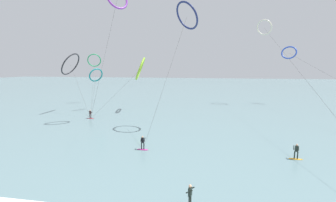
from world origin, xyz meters
name	(u,v)px	position (x,y,z in m)	size (l,w,h in m)	color
sea_water	(200,87)	(0.00, 105.11, 0.04)	(400.00, 200.00, 0.08)	slate
surfer_crimson	(90,115)	(-17.80, 33.40, 0.82)	(1.40, 0.63, 1.70)	red
surfer_magenta	(143,144)	(-3.03, 19.89, 0.82)	(1.40, 0.61, 1.70)	#CC288E
surfer_coral	(190,197)	(3.47, 10.22, 0.82)	(1.40, 0.64, 1.70)	#EA7260
surfer_amber	(296,153)	(13.88, 20.39, 0.82)	(1.40, 0.64, 1.70)	orange
kite_emerald	(94,60)	(-26.32, 50.92, 11.76)	(10.42, 18.99, 13.53)	#199351
kite_navy	(187,16)	(1.00, 29.75, 17.38)	(6.47, 12.38, 19.33)	navy
kite_lime	(140,69)	(-10.55, 42.46, 9.54)	(9.12, 11.97, 12.10)	#8CC62D
kite_teal	(96,75)	(-20.78, 41.55, 8.12)	(4.57, 10.02, 9.69)	teal
kite_ivory	(264,28)	(18.06, 57.67, 20.02)	(4.28, 53.88, 22.03)	silver
kite_charcoal	(71,64)	(-24.75, 38.32, 10.52)	(8.60, 7.67, 12.86)	black
kite_cobalt	(289,53)	(25.01, 59.36, 13.71)	(4.40, 51.60, 15.53)	#2647B7
wave_crest_far	(19,202)	(-8.80, 8.45, 0.06)	(11.64, 0.50, 0.12)	white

